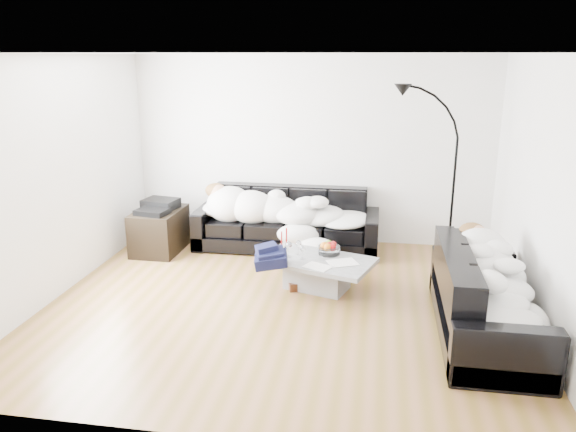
% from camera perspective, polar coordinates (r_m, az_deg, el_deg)
% --- Properties ---
extents(ground, '(5.00, 5.00, 0.00)m').
position_cam_1_polar(ground, '(6.13, -0.46, -8.89)').
color(ground, brown).
rests_on(ground, ground).
extents(wall_back, '(5.00, 0.02, 2.60)m').
position_cam_1_polar(wall_back, '(7.88, 2.33, 6.70)').
color(wall_back, silver).
rests_on(wall_back, ground).
extents(wall_left, '(0.02, 4.50, 2.60)m').
position_cam_1_polar(wall_left, '(6.60, -22.47, 3.61)').
color(wall_left, silver).
rests_on(wall_left, ground).
extents(wall_right, '(0.02, 4.50, 2.60)m').
position_cam_1_polar(wall_right, '(5.83, 24.52, 1.85)').
color(wall_right, silver).
rests_on(wall_right, ground).
extents(ceiling, '(5.00, 5.00, 0.00)m').
position_cam_1_polar(ceiling, '(5.55, -0.53, 16.22)').
color(ceiling, white).
rests_on(ceiling, ground).
extents(sofa_back, '(2.49, 0.86, 0.81)m').
position_cam_1_polar(sofa_back, '(7.68, -0.14, -0.39)').
color(sofa_back, black).
rests_on(sofa_back, ground).
extents(sofa_right, '(0.87, 2.02, 0.82)m').
position_cam_1_polar(sofa_right, '(5.66, 19.58, -7.55)').
color(sofa_right, black).
rests_on(sofa_right, ground).
extents(sleeper_back, '(2.11, 0.73, 0.42)m').
position_cam_1_polar(sleeper_back, '(7.57, -0.20, 1.13)').
color(sleeper_back, silver).
rests_on(sleeper_back, sofa_back).
extents(sleeper_right, '(0.73, 1.73, 0.42)m').
position_cam_1_polar(sleeper_right, '(5.58, 19.79, -5.45)').
color(sleeper_right, silver).
rests_on(sleeper_right, sofa_right).
extents(teal_cushion, '(0.42, 0.38, 0.20)m').
position_cam_1_polar(teal_cushion, '(6.12, 18.34, -2.53)').
color(teal_cushion, '#0C4F59').
rests_on(teal_cushion, sofa_right).
extents(coffee_table, '(1.40, 1.07, 0.36)m').
position_cam_1_polar(coffee_table, '(6.44, 2.96, -5.86)').
color(coffee_table, '#939699').
rests_on(coffee_table, ground).
extents(fruit_bowl, '(0.30, 0.30, 0.16)m').
position_cam_1_polar(fruit_bowl, '(6.51, 4.21, -3.22)').
color(fruit_bowl, white).
rests_on(fruit_bowl, coffee_table).
extents(wine_glass_a, '(0.09, 0.09, 0.17)m').
position_cam_1_polar(wine_glass_a, '(6.48, 1.08, -3.22)').
color(wine_glass_a, white).
rests_on(wine_glass_a, coffee_table).
extents(wine_glass_b, '(0.09, 0.09, 0.18)m').
position_cam_1_polar(wine_glass_b, '(6.40, 0.08, -3.40)').
color(wine_glass_b, white).
rests_on(wine_glass_b, coffee_table).
extents(wine_glass_c, '(0.07, 0.07, 0.16)m').
position_cam_1_polar(wine_glass_c, '(6.34, 1.51, -3.69)').
color(wine_glass_c, white).
rests_on(wine_glass_c, coffee_table).
extents(candle_left, '(0.05, 0.05, 0.23)m').
position_cam_1_polar(candle_left, '(6.60, -0.65, -2.58)').
color(candle_left, maroon).
rests_on(candle_left, coffee_table).
extents(candle_right, '(0.05, 0.05, 0.25)m').
position_cam_1_polar(candle_right, '(6.66, -0.16, -2.28)').
color(candle_right, maroon).
rests_on(candle_right, coffee_table).
extents(newspaper_a, '(0.39, 0.35, 0.01)m').
position_cam_1_polar(newspaper_a, '(6.27, 5.55, -4.71)').
color(newspaper_a, silver).
rests_on(newspaper_a, coffee_table).
extents(newspaper_b, '(0.34, 0.31, 0.01)m').
position_cam_1_polar(newspaper_b, '(6.14, 3.02, -5.13)').
color(newspaper_b, silver).
rests_on(newspaper_b, coffee_table).
extents(navy_jacket, '(0.43, 0.38, 0.19)m').
position_cam_1_polar(navy_jacket, '(6.17, -2.08, -3.38)').
color(navy_jacket, black).
rests_on(navy_jacket, coffee_table).
extents(shoes, '(0.50, 0.41, 0.10)m').
position_cam_1_polar(shoes, '(6.49, 2.06, -6.91)').
color(shoes, '#472311').
rests_on(shoes, ground).
extents(av_cabinet, '(0.59, 0.84, 0.57)m').
position_cam_1_polar(av_cabinet, '(7.81, -12.91, -1.45)').
color(av_cabinet, black).
rests_on(av_cabinet, ground).
extents(stereo, '(0.49, 0.41, 0.13)m').
position_cam_1_polar(stereo, '(7.71, -13.08, 1.04)').
color(stereo, black).
rests_on(stereo, av_cabinet).
extents(floor_lamp, '(0.73, 0.30, 1.98)m').
position_cam_1_polar(floor_lamp, '(7.24, 16.45, 2.71)').
color(floor_lamp, black).
rests_on(floor_lamp, ground).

